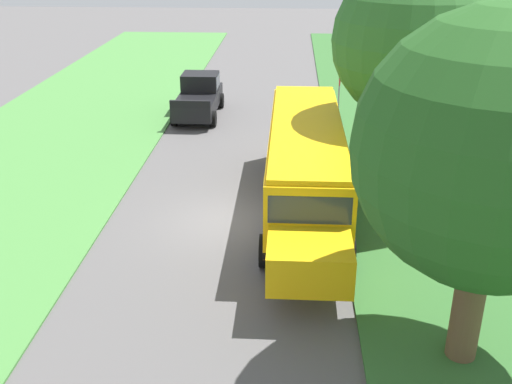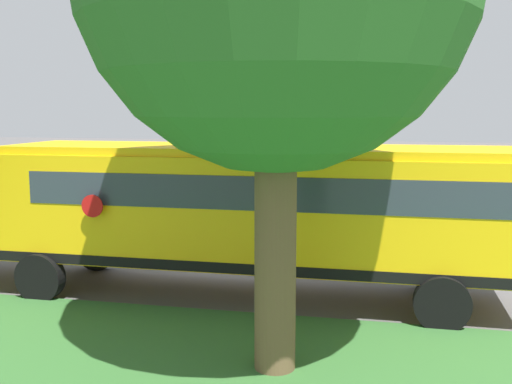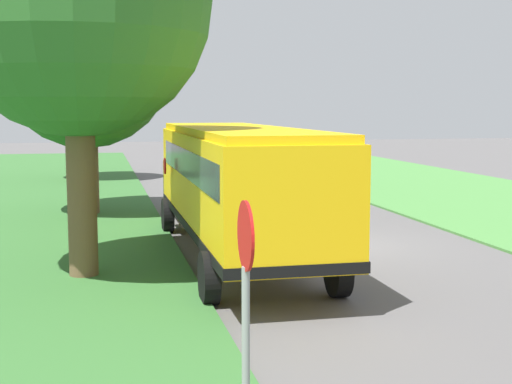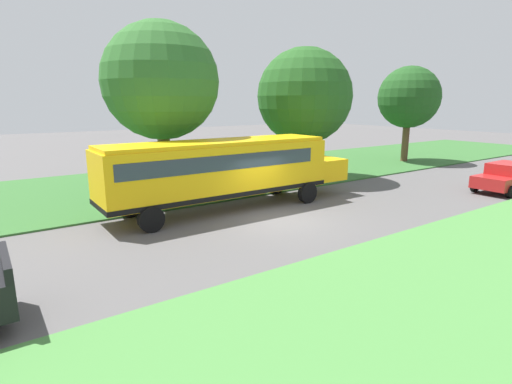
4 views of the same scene
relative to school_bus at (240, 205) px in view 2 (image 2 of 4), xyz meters
The scene contains 3 objects.
ground_plane 3.52m from the school_bus, 20.46° to the left, with size 120.00×120.00×0.00m, color #565454.
grass_far_side 11.95m from the school_bus, ahead, with size 10.00×80.00×0.07m, color #47843D.
school_bus is the anchor object (origin of this frame).
Camera 2 is at (-14.67, -3.91, 3.91)m, focal length 42.00 mm.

